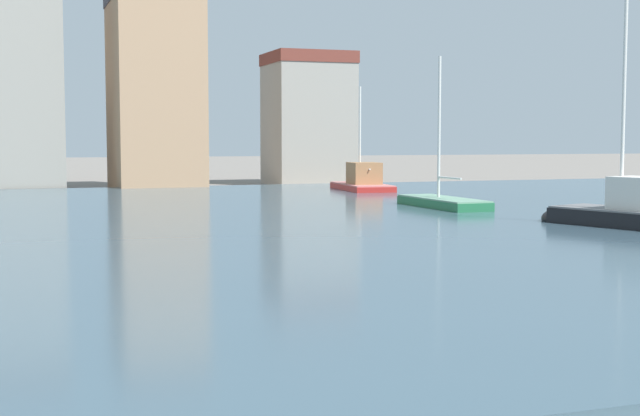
% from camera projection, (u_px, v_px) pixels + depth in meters
% --- Properties ---
extents(harbor_water, '(83.43, 44.46, 0.33)m').
position_uv_depth(harbor_water, '(121.00, 228.00, 29.40)').
color(harbor_water, '#3D5666').
rests_on(harbor_water, ground).
extents(sailboat_black, '(3.61, 6.20, 7.92)m').
position_uv_depth(sailboat_black, '(621.00, 216.00, 28.50)').
color(sailboat_black, black).
rests_on(sailboat_black, ground).
extents(sailboat_red, '(2.65, 6.41, 6.01)m').
position_uv_depth(sailboat_red, '(360.00, 185.00, 48.67)').
color(sailboat_red, red).
rests_on(sailboat_red, ground).
extents(sailboat_green, '(1.81, 6.05, 6.53)m').
position_uv_depth(sailboat_green, '(437.00, 205.00, 36.69)').
color(sailboat_green, '#236B42').
rests_on(sailboat_green, ground).
extents(townhouse_tall_gabled, '(6.94, 7.03, 12.00)m').
position_uv_depth(townhouse_tall_gabled, '(2.00, 90.00, 51.96)').
color(townhouse_tall_gabled, gray).
rests_on(townhouse_tall_gabled, ground).
extents(townhouse_end_terrace, '(5.12, 7.88, 12.14)m').
position_uv_depth(townhouse_end_terrace, '(154.00, 90.00, 53.41)').
color(townhouse_end_terrace, tan).
rests_on(townhouse_end_terrace, ground).
extents(townhouse_wide_warehouse, '(5.43, 5.28, 8.92)m').
position_uv_depth(townhouse_wide_warehouse, '(308.00, 119.00, 59.78)').
color(townhouse_wide_warehouse, gray).
rests_on(townhouse_wide_warehouse, ground).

